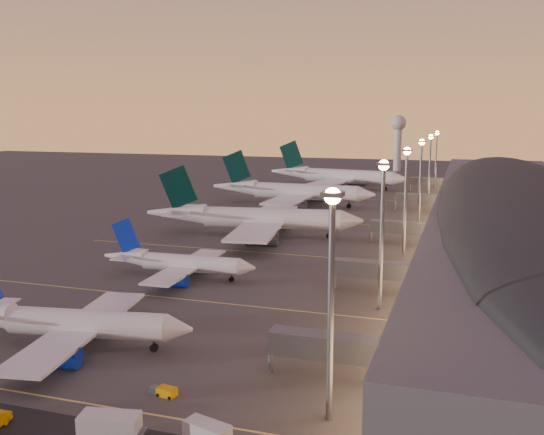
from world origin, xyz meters
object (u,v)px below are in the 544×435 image
(airliner_wide_far, at_px, (337,176))
(baggage_tug_b, at_px, (284,347))
(airliner_wide_near, at_px, (253,218))
(baggage_tug_a, at_px, (164,391))
(airliner_narrow_south, at_px, (66,323))
(airliner_narrow_north, at_px, (178,263))
(radar_tower, at_px, (398,134))
(catering_truck_a, at_px, (113,433))
(airliner_wide_mid, at_px, (291,191))

(airliner_wide_far, distance_m, baggage_tug_b, 193.30)
(baggage_tug_b, bearing_deg, airliner_wide_near, 91.79)
(airliner_wide_far, bearing_deg, baggage_tug_a, -73.99)
(airliner_narrow_south, height_order, airliner_wide_far, airliner_wide_far)
(airliner_narrow_north, distance_m, baggage_tug_b, 44.26)
(airliner_narrow_south, height_order, radar_tower, radar_tower)
(baggage_tug_b, height_order, catering_truck_a, catering_truck_a)
(airliner_wide_mid, relative_size, radar_tower, 1.92)
(airliner_narrow_south, height_order, airliner_wide_near, airliner_wide_near)
(airliner_narrow_south, distance_m, baggage_tug_a, 23.16)
(baggage_tug_a, distance_m, catering_truck_a, 12.26)
(airliner_wide_far, bearing_deg, airliner_narrow_north, -80.06)
(airliner_wide_near, xyz_separation_m, airliner_wide_mid, (-5.64, 57.84, 0.13))
(airliner_narrow_north, height_order, baggage_tug_b, airliner_narrow_north)
(radar_tower, xyz_separation_m, baggage_tug_a, (5.80, -300.29, -21.40))
(airliner_narrow_south, bearing_deg, airliner_wide_mid, 83.79)
(airliner_wide_near, xyz_separation_m, baggage_tug_a, (21.98, -93.65, -4.53))
(airliner_wide_near, bearing_deg, airliner_wide_mid, 87.47)
(catering_truck_a, bearing_deg, airliner_narrow_south, 123.82)
(airliner_wide_mid, bearing_deg, airliner_narrow_north, -85.42)
(radar_tower, distance_m, baggage_tug_b, 283.50)
(airliner_wide_near, xyz_separation_m, airliner_wide_far, (-0.71, 114.88, 0.42))
(baggage_tug_b, relative_size, catering_truck_a, 0.53)
(airliner_narrow_south, relative_size, baggage_tug_a, 10.43)
(airliner_narrow_north, xyz_separation_m, baggage_tug_b, (31.99, -30.48, -2.64))
(airliner_wide_far, bearing_deg, baggage_tug_b, -70.56)
(radar_tower, xyz_separation_m, catering_truck_a, (6.61, -312.46, -20.14))
(airliner_wide_far, height_order, baggage_tug_a, airliner_wide_far)
(airliner_wide_mid, xyz_separation_m, airliner_wide_far, (4.93, 57.03, 0.28))
(airliner_wide_near, distance_m, airliner_wide_far, 114.88)
(airliner_wide_mid, xyz_separation_m, baggage_tug_a, (27.62, -151.50, -4.66))
(airliner_wide_near, bearing_deg, airliner_narrow_south, -97.31)
(airliner_narrow_south, distance_m, baggage_tug_b, 31.76)
(airliner_narrow_north, bearing_deg, catering_truck_a, -71.17)
(airliner_narrow_north, relative_size, airliner_wide_mid, 0.54)
(baggage_tug_a, bearing_deg, airliner_wide_far, 105.07)
(airliner_narrow_north, xyz_separation_m, catering_truck_a, (23.12, -60.67, -1.37))
(baggage_tug_b, bearing_deg, airliner_narrow_south, 174.40)
(baggage_tug_a, bearing_deg, airliner_wide_near, 112.07)
(radar_tower, distance_m, baggage_tug_a, 301.11)
(baggage_tug_a, relative_size, catering_truck_a, 0.53)
(baggage_tug_a, bearing_deg, airliner_narrow_south, 163.94)
(airliner_narrow_north, relative_size, radar_tower, 1.03)
(airliner_narrow_north, height_order, radar_tower, radar_tower)
(airliner_wide_near, bearing_deg, airliner_wide_far, 82.25)
(airliner_narrow_north, xyz_separation_m, baggage_tug_a, (22.31, -48.50, -2.63))
(airliner_narrow_south, xyz_separation_m, airliner_wide_near, (-1.16, 83.98, 1.47))
(baggage_tug_b, bearing_deg, catering_truck_a, -127.28)
(airliner_wide_mid, bearing_deg, airliner_narrow_south, -85.62)
(airliner_wide_near, relative_size, radar_tower, 1.87)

